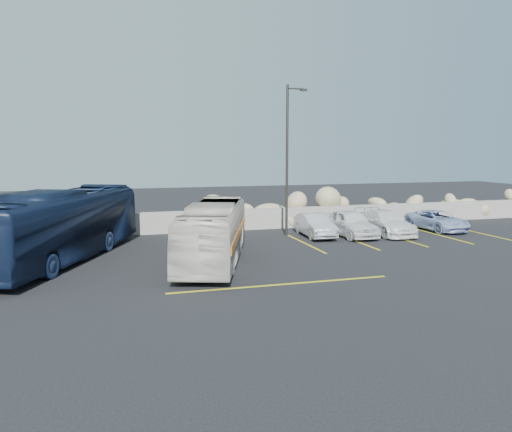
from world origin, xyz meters
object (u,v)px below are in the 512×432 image
object	(u,v)px
lamppost	(288,156)
car_c	(385,222)
car_b	(315,225)
tour_coach	(60,226)
car_a	(350,223)
vintage_bus	(214,232)
car_d	(437,220)

from	to	relation	value
lamppost	car_c	size ratio (longest dim) A/B	1.79
car_b	lamppost	bearing A→B (deg)	151.76
car_b	tour_coach	bearing A→B (deg)	-165.72
car_b	car_c	size ratio (longest dim) A/B	0.82
car_a	car_b	xyz separation A→B (m)	(-1.88, 0.39, -0.10)
lamppost	vintage_bus	xyz separation A→B (m)	(-5.07, -5.01, -3.07)
lamppost	vintage_bus	size ratio (longest dim) A/B	0.91
car_a	car_d	world-z (taller)	car_a
tour_coach	car_b	distance (m)	12.77
tour_coach	car_a	distance (m)	14.54
car_a	car_b	world-z (taller)	car_a
lamppost	tour_coach	xyz separation A→B (m)	(-11.23, -3.19, -2.80)
lamppost	tour_coach	bearing A→B (deg)	-164.14
vintage_bus	lamppost	bearing A→B (deg)	62.89
vintage_bus	tour_coach	world-z (taller)	tour_coach
vintage_bus	tour_coach	size ratio (longest dim) A/B	0.82
car_d	car_c	bearing A→B (deg)	-178.13
car_c	car_d	world-z (taller)	car_c
car_a	car_d	size ratio (longest dim) A/B	1.02
vintage_bus	car_c	bearing A→B (deg)	38.60
vintage_bus	car_d	xyz separation A→B (m)	(13.97, 4.24, -0.66)
tour_coach	car_d	bearing A→B (deg)	30.41
tour_coach	car_c	size ratio (longest dim) A/B	2.40
vintage_bus	car_d	bearing A→B (deg)	35.08
lamppost	car_b	xyz separation A→B (m)	(1.28, -0.79, -3.69)
tour_coach	car_c	bearing A→B (deg)	30.59
vintage_bus	car_b	bearing A→B (deg)	51.83
tour_coach	car_b	size ratio (longest dim) A/B	2.92
lamppost	car_b	distance (m)	3.98
car_d	car_a	bearing A→B (deg)	179.91
car_c	car_d	distance (m)	3.62
vintage_bus	car_a	size ratio (longest dim) A/B	2.13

